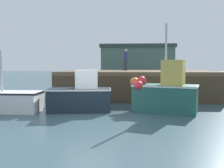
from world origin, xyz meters
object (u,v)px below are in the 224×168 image
(fishing_boat_near_left, at_px, (2,101))
(dockworker, at_px, (126,60))
(fishing_boat_mid, at_px, (165,92))
(rowboat, at_px, (165,103))
(fishing_boat_near_right, at_px, (80,96))

(fishing_boat_near_left, xyz_separation_m, dockworker, (6.30, 7.59, 2.26))
(fishing_boat_near_left, xyz_separation_m, fishing_boat_mid, (8.46, 0.47, 0.46))
(rowboat, xyz_separation_m, dockworker, (-2.40, 5.40, 2.62))
(fishing_boat_mid, bearing_deg, rowboat, 82.07)
(fishing_boat_near_left, height_order, fishing_boat_mid, fishing_boat_mid)
(fishing_boat_mid, distance_m, rowboat, 1.92)
(fishing_boat_near_right, xyz_separation_m, fishing_boat_mid, (4.40, 0.19, 0.21))
(fishing_boat_near_right, xyz_separation_m, rowboat, (4.64, 1.90, -0.61))
(rowboat, bearing_deg, fishing_boat_near_right, -157.71)
(fishing_boat_near_right, bearing_deg, fishing_boat_near_left, -175.94)
(fishing_boat_mid, xyz_separation_m, dockworker, (-2.16, 7.11, 1.80))
(fishing_boat_near_left, distance_m, fishing_boat_mid, 8.49)
(fishing_boat_near_left, bearing_deg, fishing_boat_mid, 3.21)
(fishing_boat_near_left, xyz_separation_m, rowboat, (8.70, 2.19, -0.36))
(fishing_boat_near_left, height_order, dockworker, dockworker)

